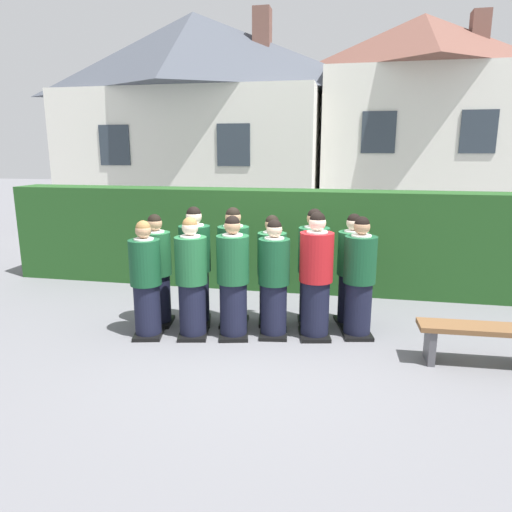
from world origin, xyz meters
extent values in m
plane|color=slate|center=(0.00, 0.00, 0.00)|extent=(60.00, 60.00, 0.00)
cylinder|color=black|center=(-1.37, -0.28, 0.36)|extent=(0.34, 0.34, 0.72)
cube|color=black|center=(-1.37, -0.28, 0.03)|extent=(0.46, 0.52, 0.05)
cylinder|color=#144728|center=(-1.37, -0.28, 1.02)|extent=(0.41, 0.41, 0.60)
cylinder|color=white|center=(-1.37, -0.28, 1.32)|extent=(0.25, 0.25, 0.03)
cube|color=#236038|center=(-1.41, -0.09, 1.14)|extent=(0.04, 0.02, 0.26)
sphere|color=tan|center=(-1.37, -0.28, 1.44)|extent=(0.20, 0.20, 0.20)
sphere|color=olive|center=(-1.37, -0.28, 1.47)|extent=(0.19, 0.19, 0.19)
cylinder|color=black|center=(-0.78, -0.17, 0.37)|extent=(0.35, 0.35, 0.74)
cube|color=black|center=(-0.78, -0.17, 0.03)|extent=(0.46, 0.53, 0.05)
cylinder|color=#1E5B33|center=(-0.78, -0.17, 1.05)|extent=(0.42, 0.42, 0.61)
cylinder|color=white|center=(-0.78, -0.17, 1.36)|extent=(0.26, 0.26, 0.03)
cube|color=navy|center=(-0.82, 0.03, 1.17)|extent=(0.04, 0.02, 0.27)
sphere|color=beige|center=(-0.78, -0.17, 1.48)|extent=(0.21, 0.21, 0.21)
sphere|color=olive|center=(-0.78, -0.17, 1.52)|extent=(0.19, 0.19, 0.19)
cube|color=white|center=(-0.84, 0.10, 0.96)|extent=(0.15, 0.04, 0.20)
cylinder|color=black|center=(-0.25, -0.06, 0.38)|extent=(0.36, 0.36, 0.75)
cube|color=black|center=(-0.25, -0.06, 0.03)|extent=(0.48, 0.54, 0.05)
cylinder|color=#19512D|center=(-0.25, -0.06, 1.06)|extent=(0.42, 0.42, 0.62)
cylinder|color=white|center=(-0.25, -0.06, 1.38)|extent=(0.26, 0.26, 0.03)
cube|color=navy|center=(-0.30, 0.13, 1.19)|extent=(0.04, 0.02, 0.27)
sphere|color=tan|center=(-0.25, -0.06, 1.50)|extent=(0.21, 0.21, 0.21)
sphere|color=black|center=(-0.25, -0.06, 1.54)|extent=(0.20, 0.20, 0.20)
cylinder|color=black|center=(0.27, 0.07, 0.36)|extent=(0.35, 0.35, 0.73)
cube|color=black|center=(0.27, 0.07, 0.03)|extent=(0.42, 0.50, 0.05)
cylinder|color=#144728|center=(0.27, 0.07, 1.03)|extent=(0.41, 0.41, 0.60)
cylinder|color=white|center=(0.27, 0.07, 1.33)|extent=(0.25, 0.25, 0.03)
cube|color=#236038|center=(0.25, 0.26, 1.15)|extent=(0.04, 0.02, 0.26)
sphere|color=beige|center=(0.27, 0.07, 1.45)|extent=(0.21, 0.21, 0.21)
sphere|color=black|center=(0.27, 0.07, 1.48)|extent=(0.19, 0.19, 0.19)
cylinder|color=black|center=(0.82, 0.14, 0.39)|extent=(0.37, 0.37, 0.77)
cube|color=black|center=(0.82, 0.14, 0.03)|extent=(0.48, 0.55, 0.05)
cylinder|color=#AD191E|center=(0.82, 0.14, 1.09)|extent=(0.44, 0.44, 0.64)
cylinder|color=white|center=(0.82, 0.14, 1.42)|extent=(0.27, 0.27, 0.03)
cube|color=navy|center=(0.77, 0.35, 1.22)|extent=(0.04, 0.02, 0.28)
sphere|color=beige|center=(0.82, 0.14, 1.54)|extent=(0.22, 0.22, 0.22)
sphere|color=black|center=(0.82, 0.14, 1.58)|extent=(0.20, 0.20, 0.20)
cylinder|color=black|center=(1.37, 0.29, 0.37)|extent=(0.36, 0.36, 0.74)
cube|color=black|center=(1.37, 0.29, 0.03)|extent=(0.46, 0.53, 0.05)
cylinder|color=#144728|center=(1.37, 0.29, 1.05)|extent=(0.42, 0.42, 0.61)
cylinder|color=white|center=(1.37, 0.29, 1.36)|extent=(0.26, 0.26, 0.03)
cube|color=gold|center=(1.33, 0.49, 1.17)|extent=(0.04, 0.02, 0.27)
sphere|color=tan|center=(1.37, 0.29, 1.48)|extent=(0.21, 0.21, 0.21)
sphere|color=black|center=(1.37, 0.29, 1.52)|extent=(0.19, 0.19, 0.19)
cylinder|color=black|center=(-1.41, 0.18, 0.37)|extent=(0.35, 0.35, 0.73)
cube|color=black|center=(-1.41, 0.18, 0.03)|extent=(0.44, 0.51, 0.05)
cylinder|color=#1E5B33|center=(-1.41, 0.18, 1.03)|extent=(0.41, 0.41, 0.60)
cylinder|color=white|center=(-1.41, 0.18, 1.34)|extent=(0.26, 0.26, 0.03)
cube|color=gold|center=(-1.44, 0.37, 1.15)|extent=(0.04, 0.02, 0.27)
sphere|color=tan|center=(-1.41, 0.18, 1.46)|extent=(0.21, 0.21, 0.21)
sphere|color=black|center=(-1.41, 0.18, 1.49)|extent=(0.19, 0.19, 0.19)
cube|color=white|center=(-1.46, 0.44, 0.94)|extent=(0.15, 0.03, 0.20)
cylinder|color=black|center=(-0.89, 0.32, 0.39)|extent=(0.37, 0.37, 0.78)
cube|color=black|center=(-0.89, 0.32, 0.03)|extent=(0.50, 0.57, 0.05)
cylinder|color=#144728|center=(-0.89, 0.32, 1.10)|extent=(0.44, 0.44, 0.64)
cylinder|color=white|center=(-0.89, 0.32, 1.42)|extent=(0.27, 0.27, 0.03)
cube|color=gold|center=(-0.94, 0.52, 1.23)|extent=(0.04, 0.02, 0.28)
sphere|color=beige|center=(-0.89, 0.32, 1.55)|extent=(0.22, 0.22, 0.22)
sphere|color=black|center=(-0.89, 0.32, 1.59)|extent=(0.20, 0.20, 0.20)
cylinder|color=black|center=(-0.35, 0.39, 0.39)|extent=(0.37, 0.37, 0.77)
cube|color=black|center=(-0.35, 0.39, 0.03)|extent=(0.45, 0.53, 0.05)
cylinder|color=#19512D|center=(-0.35, 0.39, 1.09)|extent=(0.44, 0.44, 0.64)
cylinder|color=white|center=(-0.35, 0.39, 1.42)|extent=(0.27, 0.27, 0.03)
cube|color=navy|center=(-0.38, 0.59, 1.22)|extent=(0.04, 0.02, 0.28)
sphere|color=tan|center=(-0.35, 0.39, 1.54)|extent=(0.22, 0.22, 0.22)
sphere|color=black|center=(-0.35, 0.39, 1.58)|extent=(0.20, 0.20, 0.20)
cylinder|color=black|center=(0.17, 0.53, 0.36)|extent=(0.35, 0.35, 0.72)
cube|color=black|center=(0.17, 0.53, 0.03)|extent=(0.44, 0.51, 0.05)
cylinder|color=#1E5B33|center=(0.17, 0.53, 1.02)|extent=(0.41, 0.41, 0.60)
cylinder|color=white|center=(0.17, 0.53, 1.32)|extent=(0.25, 0.25, 0.03)
cube|color=#236038|center=(0.13, 0.72, 1.14)|extent=(0.04, 0.02, 0.26)
sphere|color=tan|center=(0.17, 0.53, 1.44)|extent=(0.20, 0.20, 0.20)
sphere|color=black|center=(0.17, 0.53, 1.48)|extent=(0.19, 0.19, 0.19)
cube|color=white|center=(0.12, 0.79, 0.93)|extent=(0.15, 0.03, 0.20)
cylinder|color=black|center=(0.74, 0.62, 0.38)|extent=(0.37, 0.37, 0.77)
cube|color=black|center=(0.74, 0.62, 0.03)|extent=(0.46, 0.53, 0.05)
cylinder|color=#19512D|center=(0.74, 0.62, 1.08)|extent=(0.43, 0.43, 0.63)
cylinder|color=white|center=(0.74, 0.62, 1.40)|extent=(0.27, 0.27, 0.03)
cube|color=#236038|center=(0.71, 0.82, 1.21)|extent=(0.04, 0.02, 0.28)
sphere|color=tan|center=(0.74, 0.62, 1.53)|extent=(0.22, 0.22, 0.22)
sphere|color=black|center=(0.74, 0.62, 1.56)|extent=(0.20, 0.20, 0.20)
cylinder|color=black|center=(1.28, 0.72, 0.37)|extent=(0.35, 0.35, 0.73)
cube|color=black|center=(1.28, 0.72, 0.03)|extent=(0.48, 0.54, 0.05)
cylinder|color=#1E5B33|center=(1.28, 0.72, 1.04)|extent=(0.41, 0.41, 0.61)
cylinder|color=white|center=(1.28, 0.72, 1.35)|extent=(0.26, 0.26, 0.03)
cube|color=#236038|center=(1.22, 0.91, 1.16)|extent=(0.04, 0.02, 0.27)
sphere|color=beige|center=(1.28, 0.72, 1.46)|extent=(0.21, 0.21, 0.21)
sphere|color=black|center=(1.28, 0.72, 1.50)|extent=(0.19, 0.19, 0.19)
cube|color=#214C1E|center=(0.00, 2.34, 0.88)|extent=(10.07, 0.70, 1.77)
cube|color=silver|center=(-3.59, 8.58, 2.07)|extent=(7.61, 4.04, 4.15)
pyramid|color=#424751|center=(-3.59, 8.58, 5.29)|extent=(8.06, 4.29, 2.28)
cube|color=brown|center=(-1.50, 8.58, 5.40)|extent=(0.50, 0.50, 2.05)
cube|color=#2D3842|center=(-5.30, 6.54, 2.57)|extent=(0.90, 0.04, 1.10)
cube|color=#2D3842|center=(-1.88, 6.54, 2.57)|extent=(0.90, 0.04, 1.10)
cube|color=silver|center=(3.14, 9.83, 2.34)|extent=(5.59, 4.45, 4.69)
pyramid|color=brown|center=(3.14, 9.83, 5.52)|extent=(5.92, 4.71, 1.68)
cube|color=brown|center=(4.68, 9.83, 5.61)|extent=(0.50, 0.50, 1.51)
cube|color=#2D3842|center=(1.89, 7.59, 2.90)|extent=(0.90, 0.04, 1.10)
cube|color=#2D3842|center=(4.40, 7.59, 2.90)|extent=(0.90, 0.04, 1.10)
cube|color=brown|center=(2.76, -0.32, 0.45)|extent=(1.41, 0.41, 0.06)
cube|color=#4C4C51|center=(2.21, -0.34, 0.21)|extent=(0.09, 0.32, 0.42)
camera|label=1|loc=(1.21, -5.74, 2.45)|focal=32.62mm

